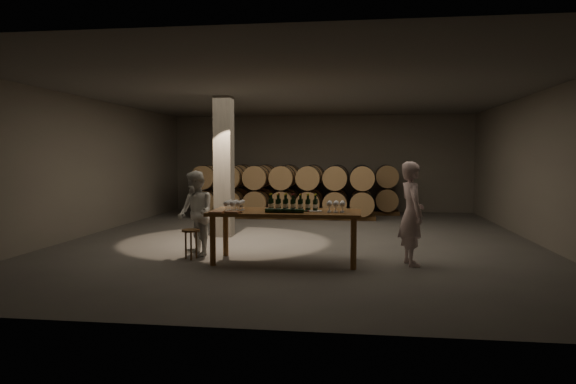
# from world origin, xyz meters

# --- Properties ---
(room) EXTENTS (12.00, 12.00, 12.00)m
(room) POSITION_xyz_m (-1.80, 0.20, 1.60)
(room) COLOR #53504E
(room) RESTS_ON ground
(tasting_table) EXTENTS (2.60, 1.10, 0.90)m
(tasting_table) POSITION_xyz_m (0.00, -2.50, 0.80)
(tasting_table) COLOR brown
(tasting_table) RESTS_ON ground
(barrel_stack_back) EXTENTS (6.26, 0.95, 1.57)m
(barrel_stack_back) POSITION_xyz_m (-0.57, 5.20, 0.83)
(barrel_stack_back) COLOR #52361C
(barrel_stack_back) RESTS_ON ground
(barrel_stack_front) EXTENTS (5.48, 0.95, 1.57)m
(barrel_stack_front) POSITION_xyz_m (-0.96, 3.80, 0.83)
(barrel_stack_front) COLOR #52361C
(barrel_stack_front) RESTS_ON ground
(bottle_cluster) EXTENTS (0.85, 0.22, 0.30)m
(bottle_cluster) POSITION_xyz_m (0.13, -2.45, 1.01)
(bottle_cluster) COLOR black
(bottle_cluster) RESTS_ON tasting_table
(lying_bottles) EXTENTS (0.74, 0.07, 0.07)m
(lying_bottles) POSITION_xyz_m (0.04, -2.82, 0.94)
(lying_bottles) COLOR black
(lying_bottles) RESTS_ON tasting_table
(glass_cluster_left) EXTENTS (0.31, 0.42, 0.18)m
(glass_cluster_left) POSITION_xyz_m (-0.89, -2.58, 1.03)
(glass_cluster_left) COLOR silver
(glass_cluster_left) RESTS_ON tasting_table
(glass_cluster_right) EXTENTS (0.31, 0.31, 0.19)m
(glass_cluster_right) POSITION_xyz_m (0.87, -2.54, 1.03)
(glass_cluster_right) COLOR silver
(glass_cluster_right) RESTS_ON tasting_table
(plate) EXTENTS (0.27, 0.27, 0.02)m
(plate) POSITION_xyz_m (0.51, -2.55, 0.91)
(plate) COLOR silver
(plate) RESTS_ON tasting_table
(notebook_near) EXTENTS (0.26, 0.22, 0.03)m
(notebook_near) POSITION_xyz_m (-0.82, -2.95, 0.92)
(notebook_near) COLOR brown
(notebook_near) RESTS_ON tasting_table
(notebook_corner) EXTENTS (0.22, 0.28, 0.02)m
(notebook_corner) POSITION_xyz_m (-1.10, -2.94, 0.91)
(notebook_corner) COLOR brown
(notebook_corner) RESTS_ON tasting_table
(pen) EXTENTS (0.13, 0.03, 0.01)m
(pen) POSITION_xyz_m (-0.73, -2.91, 0.91)
(pen) COLOR black
(pen) RESTS_ON tasting_table
(stool) EXTENTS (0.32, 0.32, 0.54)m
(stool) POSITION_xyz_m (-1.71, -2.47, 0.44)
(stool) COLOR #52361C
(stool) RESTS_ON ground
(person_man) EXTENTS (0.55, 0.72, 1.76)m
(person_man) POSITION_xyz_m (2.15, -2.44, 0.88)
(person_man) COLOR silver
(person_man) RESTS_ON ground
(person_woman) EXTENTS (0.96, 0.97, 1.58)m
(person_woman) POSITION_xyz_m (-1.73, -2.13, 0.79)
(person_woman) COLOR silver
(person_woman) RESTS_ON ground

